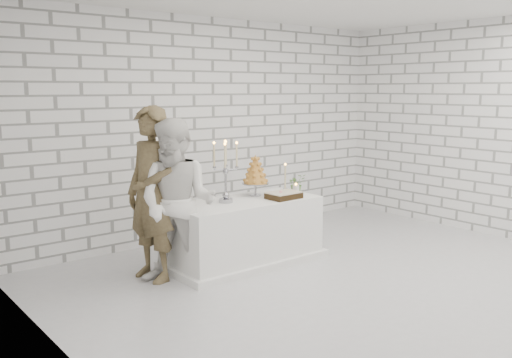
{
  "coord_description": "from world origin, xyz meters",
  "views": [
    {
      "loc": [
        -4.39,
        -3.88,
        2.04
      ],
      "look_at": [
        -0.56,
        0.86,
        1.05
      ],
      "focal_mm": 38.97,
      "sensor_mm": 36.0,
      "label": 1
    }
  ],
  "objects_px": {
    "cake_table": "(245,231)",
    "bride": "(178,203)",
    "groom": "(152,194)",
    "croquembouche": "(255,175)",
    "candelabra": "(226,171)"
  },
  "relations": [
    {
      "from": "cake_table",
      "to": "bride",
      "type": "xyz_separation_m",
      "value": [
        -1.0,
        -0.16,
        0.5
      ]
    },
    {
      "from": "groom",
      "to": "croquembouche",
      "type": "relative_size",
      "value": 3.7
    },
    {
      "from": "cake_table",
      "to": "croquembouche",
      "type": "distance_m",
      "value": 0.7
    },
    {
      "from": "bride",
      "to": "cake_table",
      "type": "bearing_deg",
      "value": 61.05
    },
    {
      "from": "candelabra",
      "to": "cake_table",
      "type": "bearing_deg",
      "value": -10.71
    },
    {
      "from": "bride",
      "to": "croquembouche",
      "type": "distance_m",
      "value": 1.32
    },
    {
      "from": "groom",
      "to": "candelabra",
      "type": "bearing_deg",
      "value": 72.43
    },
    {
      "from": "cake_table",
      "to": "candelabra",
      "type": "bearing_deg",
      "value": 169.29
    },
    {
      "from": "cake_table",
      "to": "bride",
      "type": "relative_size",
      "value": 1.03
    },
    {
      "from": "groom",
      "to": "bride",
      "type": "relative_size",
      "value": 1.07
    },
    {
      "from": "groom",
      "to": "croquembouche",
      "type": "bearing_deg",
      "value": 79.34
    },
    {
      "from": "groom",
      "to": "bride",
      "type": "height_order",
      "value": "groom"
    },
    {
      "from": "bride",
      "to": "candelabra",
      "type": "distance_m",
      "value": 0.82
    },
    {
      "from": "cake_table",
      "to": "croquembouche",
      "type": "relative_size",
      "value": 3.55
    },
    {
      "from": "groom",
      "to": "croquembouche",
      "type": "height_order",
      "value": "groom"
    }
  ]
}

